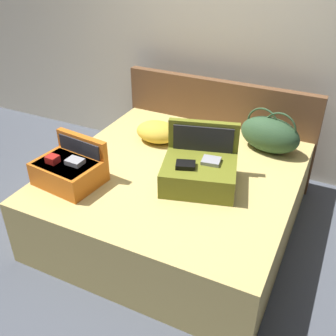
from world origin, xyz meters
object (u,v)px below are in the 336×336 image
(hard_case_medium, at_px, (69,169))
(hard_case_large, at_px, (200,169))
(bed, at_px, (175,198))
(duffel_bag, at_px, (270,134))
(pillow_near_headboard, at_px, (157,132))

(hard_case_medium, bearing_deg, hard_case_large, 31.39)
(bed, relative_size, hard_case_large, 2.93)
(bed, xyz_separation_m, hard_case_medium, (-0.63, -0.48, 0.38))
(duffel_bag, bearing_deg, hard_case_medium, -137.08)
(bed, bearing_deg, hard_case_medium, -142.72)
(hard_case_large, distance_m, hard_case_medium, 0.95)
(duffel_bag, bearing_deg, bed, -131.76)
(bed, relative_size, duffel_bag, 3.34)
(hard_case_large, xyz_separation_m, pillow_near_headboard, (-0.58, 0.46, -0.03))
(bed, xyz_separation_m, hard_case_large, (0.23, -0.09, 0.39))
(hard_case_medium, bearing_deg, duffel_bag, 49.60)
(hard_case_large, bearing_deg, pillow_near_headboard, 126.25)
(duffel_bag, relative_size, pillow_near_headboard, 1.45)
(hard_case_medium, relative_size, duffel_bag, 0.89)
(hard_case_large, bearing_deg, hard_case_medium, -170.72)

